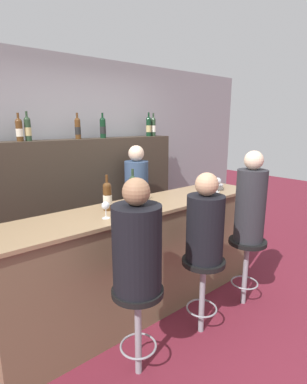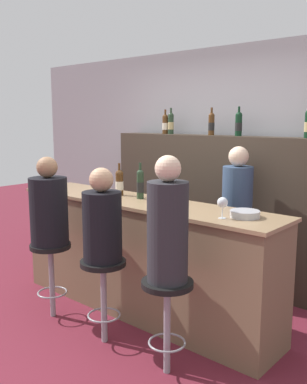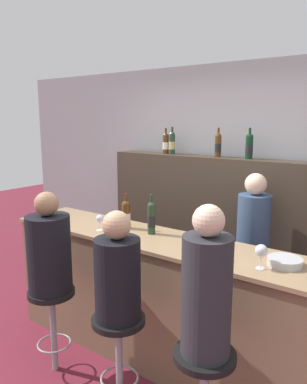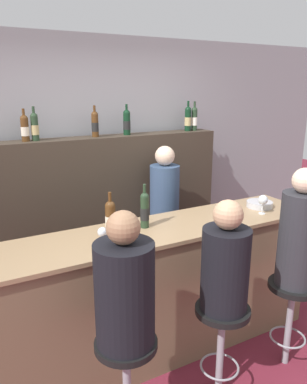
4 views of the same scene
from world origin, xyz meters
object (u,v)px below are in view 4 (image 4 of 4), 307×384
(guest_seated_right, at_px, (299,235))
(bar_stool_right, at_px, (291,302))
(wine_glass_1, at_px, (263,200))
(bar_stool_middle, at_px, (222,328))
(metal_bowl, at_px, (260,204))
(guest_seated_middle, at_px, (225,264))
(wine_bottle_backbar_5, at_px, (194,118))
(wine_bottle_counter_1, at_px, (145,210))
(wine_bottle_backbar_4, at_px, (188,119))
(wine_bottle_counter_0, at_px, (111,217))
(guest_seated_left, at_px, (125,289))
(wine_bottle_backbar_2, at_px, (95,124))
(wine_bottle_backbar_3, at_px, (127,122))
(bar_stool_left, at_px, (126,363))
(bartender, at_px, (164,226))
(wine_bottle_backbar_1, at_px, (35,126))
(wine_bottle_backbar_0, at_px, (25,128))
(wine_glass_0, at_px, (102,233))

(guest_seated_right, bearing_deg, bar_stool_right, -90.00)
(wine_glass_1, relative_size, bar_stool_middle, 0.23)
(metal_bowl, xyz_separation_m, guest_seated_middle, (-0.89, -0.64, -0.08))
(wine_bottle_backbar_5, relative_size, wine_glass_1, 1.95)
(wine_bottle_counter_1, bearing_deg, wine_bottle_backbar_4, 45.12)
(wine_bottle_backbar_4, bearing_deg, bar_stool_right, -97.10)
(wine_bottle_counter_0, relative_size, guest_seated_left, 0.40)
(wine_bottle_backbar_2, relative_size, bar_stool_right, 0.43)
(wine_bottle_backbar_3, height_order, bar_stool_right, wine_bottle_backbar_3)
(guest_seated_left, height_order, guest_seated_right, guest_seated_right)
(bar_stool_right, bearing_deg, bar_stool_left, 180.00)
(bar_stool_middle, height_order, bartender, bartender)
(wine_bottle_counter_0, height_order, wine_bottle_backbar_1, wine_bottle_backbar_1)
(wine_glass_1, relative_size, bar_stool_right, 0.23)
(bar_stool_left, bearing_deg, guest_seated_left, 153.43)
(wine_bottle_backbar_1, distance_m, guest_seated_middle, 2.09)
(wine_bottle_counter_0, xyz_separation_m, wine_bottle_backbar_4, (1.39, 1.12, 0.56))
(wine_bottle_backbar_0, relative_size, guest_seated_left, 0.37)
(wine_bottle_backbar_0, distance_m, bar_stool_middle, 2.33)
(wine_glass_0, distance_m, wine_glass_1, 1.42)
(wine_bottle_counter_0, xyz_separation_m, bar_stool_middle, (0.50, -0.68, -0.66))
(wine_bottle_backbar_3, height_order, wine_bottle_backbar_4, wine_bottle_backbar_4)
(wine_bottle_counter_0, bearing_deg, metal_bowl, -1.87)
(wine_bottle_backbar_0, distance_m, bar_stool_right, 2.64)
(metal_bowl, height_order, bar_stool_left, metal_bowl)
(wine_bottle_counter_0, xyz_separation_m, guest_seated_middle, (0.50, -0.68, -0.19))
(wine_bottle_backbar_1, bearing_deg, guest_seated_left, -88.17)
(wine_bottle_backbar_4, height_order, wine_bottle_backbar_5, wine_bottle_backbar_4)
(wine_bottle_backbar_3, distance_m, bar_stool_right, 2.23)
(wine_bottle_backbar_4, xyz_separation_m, guest_seated_right, (-0.22, -1.80, -0.68))
(wine_bottle_counter_1, xyz_separation_m, guest_seated_middle, (0.23, -0.68, -0.20))
(wine_bottle_backbar_2, distance_m, bar_stool_middle, 2.18)
(metal_bowl, height_order, guest_seated_left, guest_seated_left)
(wine_bottle_backbar_4, distance_m, wine_glass_1, 1.43)
(wine_bottle_backbar_0, relative_size, bartender, 0.19)
(wine_bottle_counter_1, bearing_deg, wine_bottle_counter_0, -180.00)
(guest_seated_middle, bearing_deg, guest_seated_right, 0.00)
(bar_stool_middle, bearing_deg, guest_seated_right, 0.00)
(wine_bottle_backbar_2, relative_size, wine_glass_1, 1.85)
(wine_bottle_backbar_0, xyz_separation_m, metal_bowl, (1.74, -1.16, -0.65))
(wine_bottle_counter_1, distance_m, bar_stool_left, 1.07)
(wine_bottle_backbar_0, relative_size, wine_bottle_backbar_2, 0.96)
(guest_seated_left, bearing_deg, wine_bottle_counter_0, 73.65)
(wine_bottle_backbar_4, relative_size, wine_glass_1, 2.00)
(metal_bowl, bearing_deg, bartender, 123.49)
(wine_glass_1, bearing_deg, wine_bottle_backbar_4, 85.59)
(guest_seated_right, distance_m, bartender, 1.49)
(wine_bottle_backbar_4, distance_m, wine_glass_0, 2.09)
(wine_bottle_backbar_4, xyz_separation_m, wine_glass_0, (-1.52, -1.31, -0.59))
(wine_bottle_counter_1, distance_m, bar_stool_middle, 0.98)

